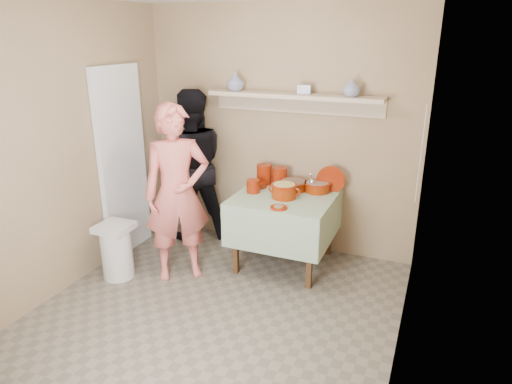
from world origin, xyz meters
The scene contains 22 objects.
ground centered at (0.00, 0.00, 0.00)m, with size 3.50×3.50×0.00m, color #696052.
tile_panel centered at (-1.46, 0.95, 1.00)m, with size 0.06×0.70×2.00m, color silver.
plate_stack_a centered at (-0.08, 1.53, 0.87)m, with size 0.16×0.16×0.21m, color #6F1604.
plate_stack_b centered at (0.08, 1.57, 0.86)m, with size 0.16×0.16×0.19m, color #6F1604.
bowl_stack centered at (-0.08, 1.23, 0.83)m, with size 0.14×0.14×0.14m, color #6F1604.
empty_bowl centered at (-0.10, 1.40, 0.79)m, with size 0.18×0.18×0.05m, color #6F1604.
propped_lid centered at (0.63, 1.57, 0.88)m, with size 0.29×0.29×0.02m, color #6F1604.
vase_right centered at (0.78, 1.61, 1.81)m, with size 0.17×0.17×0.17m, color navy.
vase_left centered at (-0.44, 1.60, 1.82)m, with size 0.18×0.18×0.19m, color navy.
ceramic_box centered at (0.31, 1.63, 1.77)m, with size 0.13×0.09×0.09m, color navy.
person_cook centered at (-0.62, 0.67, 0.86)m, with size 0.62×0.41×1.71m, color #D1615A.
person_helper centered at (-0.97, 1.51, 0.87)m, with size 0.84×0.66×1.73m, color black.
room_shell centered at (0.00, 0.00, 1.61)m, with size 3.04×3.54×2.62m.
serving_table centered at (0.25, 1.28, 0.64)m, with size 0.97×0.97×0.76m.
cazuela_meat_a centered at (0.27, 1.46, 0.82)m, with size 0.30×0.30×0.10m.
cazuela_meat_b centered at (0.51, 1.50, 0.82)m, with size 0.28×0.28×0.10m.
ladle centered at (0.47, 1.48, 0.87)m, with size 0.08×0.26×0.19m.
cazuela_rice centered at (0.26, 1.20, 0.85)m, with size 0.33×0.25×0.14m.
front_plate centered at (0.31, 0.90, 0.77)m, with size 0.16×0.16×0.03m.
wall_shelf centered at (0.20, 1.65, 1.67)m, with size 1.80×0.25×0.21m.
trash_bin centered at (-1.18, 0.39, 0.28)m, with size 0.32×0.32×0.56m.
electrical_cord centered at (1.47, 1.48, 1.25)m, with size 0.01×0.05×0.90m.
Camera 1 is at (1.62, -2.81, 2.30)m, focal length 32.00 mm.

